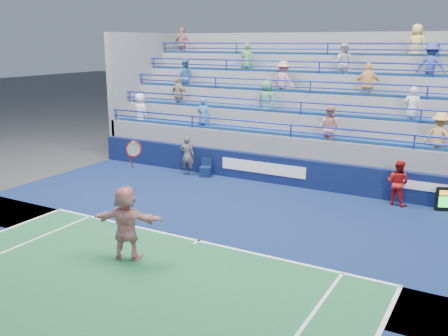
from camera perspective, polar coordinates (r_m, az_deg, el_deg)
The scene contains 7 objects.
ground at distance 14.14m, azimuth -2.93°, elevation -8.39°, with size 120.00×120.00×0.00m, color #333538.
sponsor_wall at distance 19.48m, azimuth 7.29°, elevation -0.38°, with size 18.00×0.32×1.10m.
bleacher_stand at distance 22.74m, azimuth 10.96°, elevation 4.17°, with size 18.00×5.61×6.13m.
judge_chair at distance 20.60m, azimuth -2.10°, elevation -0.34°, with size 0.54×0.55×0.76m.
tennis_player at distance 12.96m, azimuth -11.11°, elevation -6.16°, with size 1.90×1.17×3.13m.
line_judge at distance 20.82m, azimuth -4.22°, elevation 1.44°, with size 0.60×0.40×1.65m, color #151F3B.
ball_girl at distance 17.92m, azimuth 19.25°, elevation -1.60°, with size 0.76×0.60×1.57m, color #AB1315.
Camera 1 is at (7.00, -11.01, 5.46)m, focal length 40.00 mm.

